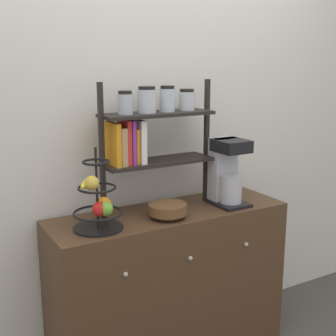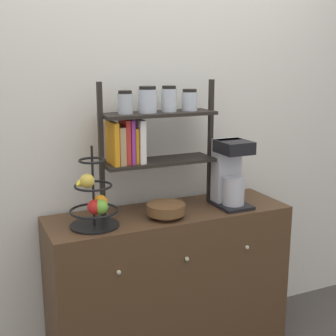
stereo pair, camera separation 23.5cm
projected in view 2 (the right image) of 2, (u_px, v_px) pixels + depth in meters
The scene contains 6 objects.
wall_back at pixel (151, 126), 2.67m from camera, with size 7.00×0.05×2.60m, color silver.
sideboard at pixel (169, 284), 2.64m from camera, with size 1.33×0.44×0.86m.
coffee_maker at pixel (230, 173), 2.61m from camera, with size 0.17×0.23×0.38m.
fruit_stand at pixel (94, 201), 2.28m from camera, with size 0.24×0.24×0.41m.
wooden_bowl at pixel (166, 210), 2.44m from camera, with size 0.20×0.20×0.07m.
shelf_hutch at pixel (148, 130), 2.48m from camera, with size 0.66×0.20×0.70m.
Camera 2 is at (-1.01, -1.99, 1.68)m, focal length 50.00 mm.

